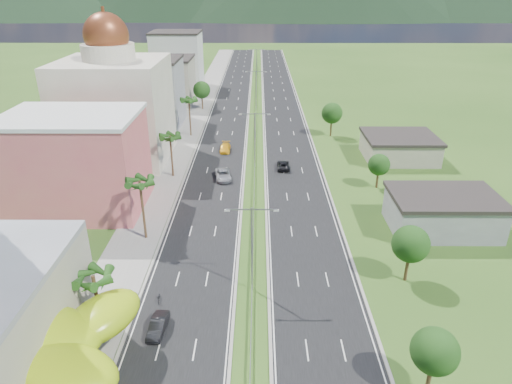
{
  "coord_description": "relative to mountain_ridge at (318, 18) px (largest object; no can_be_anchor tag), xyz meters",
  "views": [
    {
      "loc": [
        0.73,
        -34.95,
        33.8
      ],
      "look_at": [
        0.4,
        22.82,
        7.0
      ],
      "focal_mm": 32.0,
      "sensor_mm": 36.0,
      "label": 1
    }
  ],
  "objects": [
    {
      "name": "ground",
      "position": [
        -60.0,
        -450.0,
        0.0
      ],
      "size": [
        500.0,
        500.0,
        0.0
      ],
      "primitive_type": "plane",
      "color": "#2D5119",
      "rests_on": "ground"
    },
    {
      "name": "road_left",
      "position": [
        -67.5,
        -360.0,
        0.02
      ],
      "size": [
        11.0,
        260.0,
        0.04
      ],
      "primitive_type": "cube",
      "color": "black",
      "rests_on": "ground"
    },
    {
      "name": "road_right",
      "position": [
        -52.5,
        -360.0,
        0.02
      ],
      "size": [
        11.0,
        260.0,
        0.04
      ],
      "primitive_type": "cube",
      "color": "black",
      "rests_on": "ground"
    },
    {
      "name": "sidewalk_left",
      "position": [
        -77.0,
        -360.0,
        0.06
      ],
      "size": [
        7.0,
        260.0,
        0.12
      ],
      "primitive_type": "cube",
      "color": "gray",
      "rests_on": "ground"
    },
    {
      "name": "median_guardrail",
      "position": [
        -60.0,
        -378.01,
        0.62
      ],
      "size": [
        0.1,
        216.06,
        0.76
      ],
      "color": "gray",
      "rests_on": "ground"
    },
    {
      "name": "streetlight_median_b",
      "position": [
        -60.0,
        -440.0,
        6.75
      ],
      "size": [
        6.04,
        0.25,
        11.0
      ],
      "color": "gray",
      "rests_on": "ground"
    },
    {
      "name": "streetlight_median_c",
      "position": [
        -60.0,
        -400.0,
        6.75
      ],
      "size": [
        6.04,
        0.25,
        11.0
      ],
      "color": "gray",
      "rests_on": "ground"
    },
    {
      "name": "streetlight_median_d",
      "position": [
        -60.0,
        -355.0,
        6.75
      ],
      "size": [
        6.04,
        0.25,
        11.0
      ],
      "color": "gray",
      "rests_on": "ground"
    },
    {
      "name": "streetlight_median_e",
      "position": [
        -60.0,
        -310.0,
        6.75
      ],
      "size": [
        6.04,
        0.25,
        11.0
      ],
      "color": "gray",
      "rests_on": "ground"
    },
    {
      "name": "lime_canopy",
      "position": [
        -80.0,
        -454.0,
        4.99
      ],
      "size": [
        18.0,
        15.0,
        7.4
      ],
      "color": "#9EBE12",
      "rests_on": "ground"
    },
    {
      "name": "pink_shophouse",
      "position": [
        -88.0,
        -418.0,
        7.5
      ],
      "size": [
        20.0,
        15.0,
        15.0
      ],
      "primitive_type": "cube",
      "color": "#D55762",
      "rests_on": "ground"
    },
    {
      "name": "domed_building",
      "position": [
        -88.0,
        -395.0,
        11.35
      ],
      "size": [
        20.0,
        20.0,
        28.7
      ],
      "color": "beige",
      "rests_on": "ground"
    },
    {
      "name": "midrise_grey",
      "position": [
        -87.0,
        -370.0,
        8.0
      ],
      "size": [
        16.0,
        15.0,
        16.0
      ],
      "primitive_type": "cube",
      "color": "gray",
      "rests_on": "ground"
    },
    {
      "name": "midrise_beige",
      "position": [
        -87.0,
        -348.0,
        6.5
      ],
      "size": [
        16.0,
        15.0,
        13.0
      ],
      "primitive_type": "cube",
      "color": "#9F9983",
      "rests_on": "ground"
    },
    {
      "name": "midrise_white",
      "position": [
        -87.0,
        -325.0,
        9.0
      ],
      "size": [
        16.0,
        15.0,
        18.0
      ],
      "primitive_type": "cube",
      "color": "silver",
      "rests_on": "ground"
    },
    {
      "name": "shed_near",
      "position": [
        -32.0,
        -425.0,
        2.5
      ],
      "size": [
        15.0,
        10.0,
        5.0
      ],
      "primitive_type": "cube",
      "color": "gray",
      "rests_on": "ground"
    },
    {
      "name": "shed_far",
      "position": [
        -30.0,
        -395.0,
        2.2
      ],
      "size": [
        14.0,
        12.0,
        4.4
      ],
      "primitive_type": "cube",
      "color": "#9F9983",
      "rests_on": "ground"
    },
    {
      "name": "palm_tree_b",
      "position": [
        -75.5,
        -448.0,
        7.06
      ],
      "size": [
        3.6,
        3.6,
        8.1
      ],
      "color": "#47301C",
      "rests_on": "ground"
    },
    {
      "name": "palm_tree_c",
      "position": [
        -75.5,
        -428.0,
        8.5
      ],
      "size": [
        3.6,
        3.6,
        9.6
      ],
      "color": "#47301C",
      "rests_on": "ground"
    },
    {
      "name": "palm_tree_d",
      "position": [
        -75.5,
        -405.0,
        7.54
      ],
      "size": [
        3.6,
        3.6,
        8.6
      ],
      "color": "#47301C",
      "rests_on": "ground"
    },
    {
      "name": "palm_tree_e",
      "position": [
        -75.5,
        -380.0,
        8.31
      ],
      "size": [
        3.6,
        3.6,
        9.4
      ],
      "color": "#47301C",
      "rests_on": "ground"
    },
    {
      "name": "leafy_tree_lfar",
      "position": [
        -75.5,
        -355.0,
        5.58
      ],
      "size": [
        4.9,
        4.9,
        8.05
      ],
      "color": "#47301C",
      "rests_on": "ground"
    },
    {
      "name": "leafy_tree_ra",
      "position": [
        -44.0,
        -455.0,
        4.78
      ],
      "size": [
        4.2,
        4.2,
        6.9
      ],
      "color": "#47301C",
      "rests_on": "ground"
    },
    {
      "name": "leafy_tree_rb",
      "position": [
        -41.0,
        -438.0,
        5.18
      ],
      "size": [
        4.55,
        4.55,
        7.47
      ],
      "color": "#47301C",
      "rests_on": "ground"
    },
    {
      "name": "leafy_tree_rc",
      "position": [
        -38.0,
        -410.0,
        4.37
      ],
      "size": [
        3.85,
        3.85,
        6.33
      ],
      "color": "#47301C",
      "rests_on": "ground"
    },
    {
      "name": "leafy_tree_rd",
      "position": [
        -42.0,
        -380.0,
        5.58
      ],
      "size": [
        4.9,
        4.9,
        8.05
      ],
      "color": "#47301C",
      "rests_on": "ground"
    },
    {
      "name": "mountain_ridge",
      "position": [
        0.0,
        0.0,
        0.0
      ],
      "size": [
        860.0,
        140.0,
        90.0
      ],
      "primitive_type": null,
      "color": "black",
      "rests_on": "ground"
    },
    {
      "name": "car_dark_left",
      "position": [
        -69.84,
        -447.34,
        0.77
      ],
      "size": [
        1.84,
        4.53,
        1.46
      ],
      "primitive_type": "imported",
      "rotation": [
        0.0,
        0.0,
        -0.07
      ],
      "color": "black",
      "rests_on": "road_left"
    },
    {
      "name": "car_silver_mid_left",
      "position": [
        -65.88,
        -406.32,
        0.86
      ],
      "size": [
        3.61,
        6.25,
        1.64
      ],
      "primitive_type": "imported",
      "rotation": [
        0.0,
        0.0,
        0.16
      ],
      "color": "#919398",
      "rests_on": "road_left"
    },
    {
      "name": "car_yellow_far_left",
      "position": [
        -66.51,
        -390.92,
        0.8
      ],
      "size": [
        2.16,
        5.28,
        1.53
      ],
      "primitive_type": "imported",
      "rotation": [
        0.0,
        0.0,
        -0.0
      ],
      "color": "yellow",
      "rests_on": "road_left"
    },
    {
      "name": "car_dark_far_right",
      "position": [
        -54.36,
        -401.07,
        0.75
      ],
      "size": [
        2.41,
        5.11,
        1.41
      ],
      "primitive_type": "imported",
      "rotation": [
        0.0,
        0.0,
        3.13
      ],
      "color": "black",
      "rests_on": "road_right"
    },
    {
      "name": "motorcycle",
      "position": [
        -70.76,
        -442.28,
        0.62
      ],
      "size": [
        0.81,
        1.89,
        1.17
      ],
      "primitive_type": "imported",
      "rotation": [
        0.0,
        0.0,
        0.15
      ],
      "color": "black",
      "rests_on": "road_left"
    }
  ]
}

